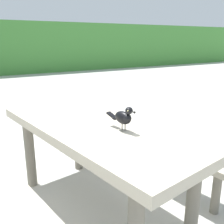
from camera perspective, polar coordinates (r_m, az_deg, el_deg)
ground_plane at (r=2.21m, az=-9.30°, el=-22.53°), size 60.00×60.00×0.00m
picnic_table_foreground at (r=2.03m, az=-3.35°, el=-7.66°), size 1.93×1.96×0.74m
bird_grackle at (r=1.78m, az=2.66°, el=-1.11°), size 0.09×0.29×0.18m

